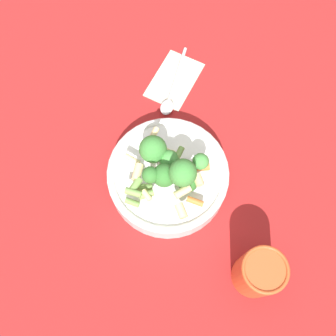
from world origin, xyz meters
The scene contains 6 objects.
ground_plane centered at (0.00, 0.00, 0.00)m, with size 3.00×3.00×0.00m, color maroon.
bowl centered at (0.00, 0.00, 0.03)m, with size 0.22×0.22×0.05m.
pasta_salad centered at (-0.01, 0.01, 0.10)m, with size 0.15×0.15×0.10m.
cup centered at (-0.18, 0.14, 0.05)m, with size 0.07×0.07×0.11m.
napkin centered at (0.03, -0.22, 0.00)m, with size 0.11×0.14×0.01m.
spoon centered at (0.03, -0.18, 0.01)m, with size 0.03×0.17×0.01m.
Camera 1 is at (-0.05, 0.24, 0.71)m, focal length 42.00 mm.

